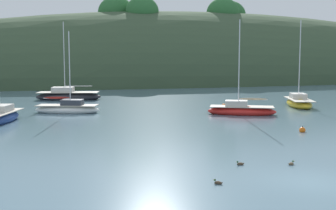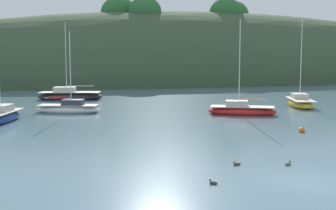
# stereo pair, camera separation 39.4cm
# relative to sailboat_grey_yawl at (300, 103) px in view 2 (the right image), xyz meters

# --- Properties ---
(ground_plane) EXTENTS (400.00, 400.00, 0.00)m
(ground_plane) POSITION_rel_sailboat_grey_yawl_xyz_m (-16.23, -24.94, -0.41)
(ground_plane) COLOR slate
(far_shoreline_hill) EXTENTS (150.00, 36.00, 31.91)m
(far_shoreline_hill) POSITION_rel_sailboat_grey_yawl_xyz_m (8.73, 47.00, -0.31)
(far_shoreline_hill) COLOR #384C33
(far_shoreline_hill) RESTS_ON ground
(sailboat_grey_yawl) EXTENTS (4.63, 7.09, 9.36)m
(sailboat_grey_yawl) POSITION_rel_sailboat_grey_yawl_xyz_m (0.00, 0.00, 0.00)
(sailboat_grey_yawl) COLOR gold
(sailboat_grey_yawl) RESTS_ON ground
(sailboat_navy_dinghy) EXTENTS (6.53, 4.71, 8.84)m
(sailboat_navy_dinghy) POSITION_rel_sailboat_grey_yawl_xyz_m (-8.89, -4.09, -0.02)
(sailboat_navy_dinghy) COLOR red
(sailboat_navy_dinghy) RESTS_ON ground
(sailboat_blue_center) EXTENTS (6.48, 4.12, 7.86)m
(sailboat_blue_center) POSITION_rel_sailboat_grey_yawl_xyz_m (-23.99, 1.98, -0.02)
(sailboat_blue_center) COLOR white
(sailboat_blue_center) RESTS_ON ground
(sailboat_black_sloop) EXTENTS (8.40, 4.77, 9.76)m
(sailboat_black_sloop) POSITION_rel_sailboat_grey_yawl_xyz_m (-22.84, 15.00, 0.06)
(sailboat_black_sloop) COLOR #232328
(sailboat_black_sloop) RESTS_ON ground
(mooring_buoy_inner) EXTENTS (0.44, 0.44, 0.54)m
(mooring_buoy_inner) POSITION_rel_sailboat_grey_yawl_xyz_m (-9.15, -14.02, -0.29)
(mooring_buoy_inner) COLOR orange
(mooring_buoy_inner) RESTS_ON ground
(mooring_buoy_channel) EXTENTS (0.44, 0.44, 0.54)m
(mooring_buoy_channel) POSITION_rel_sailboat_grey_yawl_xyz_m (-7.77, 2.14, -0.29)
(mooring_buoy_channel) COLOR orange
(mooring_buoy_channel) RESTS_ON ground
(duck_lone_right) EXTENTS (0.41, 0.29, 0.24)m
(duck_lone_right) POSITION_rel_sailboat_grey_yawl_xyz_m (-15.33, -22.13, -0.35)
(duck_lone_right) COLOR brown
(duck_lone_right) RESTS_ON ground
(duck_lone_left) EXTENTS (0.43, 0.23, 0.24)m
(duck_lone_left) POSITION_rel_sailboat_grey_yawl_xyz_m (-17.74, -21.40, -0.35)
(duck_lone_left) COLOR #473828
(duck_lone_left) RESTS_ON ground
(duck_lead) EXTENTS (0.37, 0.37, 0.24)m
(duck_lead) POSITION_rel_sailboat_grey_yawl_xyz_m (-20.12, -24.09, -0.35)
(duck_lead) COLOR #473828
(duck_lead) RESTS_ON ground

